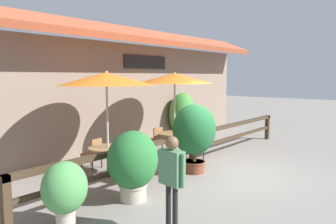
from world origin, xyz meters
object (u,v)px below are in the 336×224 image
at_px(dining_table_middle, 174,137).
at_px(potted_plant_broad_leaf, 182,115).
at_px(chair_near_wallside, 93,152).
at_px(potted_plant_small_flowering, 133,162).
at_px(patio_umbrella_near, 106,79).
at_px(patio_umbrella_middle, 175,78).
at_px(chair_middle_streetside, 193,144).
at_px(potted_plant_tall_tropical, 65,190).
at_px(chair_middle_wallside, 155,138).
at_px(dining_table_near, 108,153).
at_px(chair_near_streetside, 125,162).
at_px(pedestrian, 172,171).
at_px(potted_plant_corner_fern, 194,132).

bearing_deg(dining_table_middle, potted_plant_broad_leaf, 31.61).
distance_m(chair_near_wallside, potted_plant_small_flowering, 2.64).
bearing_deg(potted_plant_broad_leaf, patio_umbrella_near, -164.90).
xyz_separation_m(dining_table_middle, potted_plant_broad_leaf, (2.13, 1.31, 0.41)).
height_order(chair_near_wallside, dining_table_middle, chair_near_wallside).
height_order(patio_umbrella_middle, chair_middle_streetside, patio_umbrella_middle).
bearing_deg(dining_table_middle, potted_plant_tall_tropical, -161.53).
xyz_separation_m(patio_umbrella_middle, chair_middle_wallside, (-0.08, 0.74, -1.98)).
bearing_deg(dining_table_near, dining_table_middle, -0.15).
bearing_deg(chair_near_streetside, chair_middle_wallside, 24.79).
distance_m(patio_umbrella_near, pedestrian, 3.78).
bearing_deg(potted_plant_tall_tropical, dining_table_middle, 18.47).
relative_size(patio_umbrella_near, patio_umbrella_middle, 1.00).
xyz_separation_m(dining_table_near, chair_middle_wallside, (2.63, 0.73, -0.11)).
distance_m(dining_table_near, chair_near_wallside, 0.72).
height_order(patio_umbrella_near, pedestrian, patio_umbrella_near).
bearing_deg(dining_table_near, potted_plant_corner_fern, -45.35).
height_order(chair_near_streetside, dining_table_middle, chair_near_streetside).
relative_size(dining_table_middle, potted_plant_corner_fern, 0.55).
bearing_deg(chair_middle_wallside, patio_umbrella_near, 19.44).
relative_size(patio_umbrella_near, potted_plant_corner_fern, 1.47).
xyz_separation_m(potted_plant_broad_leaf, pedestrian, (-6.23, -4.53, 0.03)).
relative_size(potted_plant_tall_tropical, pedestrian, 0.70).
distance_m(chair_middle_streetside, potted_plant_small_flowering, 3.68).
xyz_separation_m(chair_near_streetside, chair_middle_wallside, (2.69, 1.44, 0.00)).
height_order(chair_middle_streetside, chair_middle_wallside, same).
relative_size(chair_near_streetside, chair_middle_wallside, 1.00).
relative_size(chair_middle_streetside, potted_plant_broad_leaf, 0.45).
bearing_deg(potted_plant_tall_tropical, patio_umbrella_middle, 18.47).
bearing_deg(potted_plant_small_flowering, dining_table_middle, 26.33).
xyz_separation_m(patio_umbrella_near, potted_plant_tall_tropical, (-2.34, -1.69, -1.82)).
bearing_deg(potted_plant_broad_leaf, pedestrian, -143.98).
xyz_separation_m(chair_middle_wallside, pedestrian, (-4.01, -3.95, 0.55)).
xyz_separation_m(chair_middle_streetside, chair_middle_wallside, (-0.07, 1.48, 0.00)).
distance_m(potted_plant_corner_fern, potted_plant_broad_leaf, 4.37).
xyz_separation_m(patio_umbrella_near, chair_middle_streetside, (2.70, -0.75, -1.98)).
height_order(chair_middle_streetside, pedestrian, pedestrian).
bearing_deg(potted_plant_tall_tropical, chair_middle_wallside, 26.03).
distance_m(patio_umbrella_middle, chair_middle_wallside, 2.11).
relative_size(patio_umbrella_near, chair_near_wallside, 3.17).
distance_m(dining_table_near, dining_table_middle, 2.71).
relative_size(dining_table_near, potted_plant_corner_fern, 0.55).
height_order(dining_table_near, potted_plant_small_flowering, potted_plant_small_flowering).
distance_m(patio_umbrella_middle, pedestrian, 5.39).
bearing_deg(patio_umbrella_middle, dining_table_middle, 104.04).
distance_m(potted_plant_small_flowering, pedestrian, 1.59).
bearing_deg(chair_middle_streetside, potted_plant_corner_fern, -131.10).
distance_m(chair_near_wallside, chair_middle_wallside, 2.55).
distance_m(chair_near_streetside, dining_table_middle, 2.86).
xyz_separation_m(chair_middle_wallside, potted_plant_small_flowering, (-3.45, -2.49, 0.32)).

